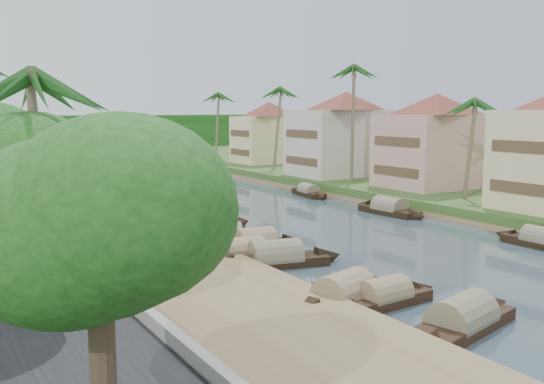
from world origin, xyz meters
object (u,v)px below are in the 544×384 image
sampan_0 (462,322)px  sampan_1 (344,297)px  bridge (95,154)px  person_near (183,251)px

sampan_0 → sampan_1: size_ratio=1.08×
sampan_0 → bridge: bearing=70.6°
sampan_1 → person_near: person_near is taller
person_near → bridge: bearing=57.3°
sampan_1 → sampan_0: bearing=-85.6°
sampan_0 → person_near: person_near is taller
sampan_0 → sampan_1: sampan_1 is taller
bridge → person_near: person_near is taller
bridge → sampan_1: 82.01m
sampan_1 → bridge: bearing=65.7°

